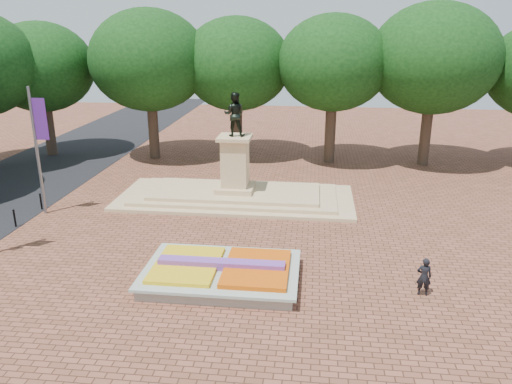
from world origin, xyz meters
TOP-DOWN VIEW (x-y plane):
  - ground at (0.00, 0.00)m, footprint 90.00×90.00m
  - flower_bed at (1.03, -2.00)m, footprint 6.30×4.30m
  - monument at (0.00, 8.00)m, footprint 14.00×6.00m
  - tree_row_back at (2.33, 18.00)m, footprint 44.80×8.80m
  - pedestrian at (8.98, -2.19)m, footprint 0.59×0.41m

SIDE VIEW (x-z plane):
  - ground at x=0.00m, z-range 0.00..0.00m
  - flower_bed at x=1.03m, z-range -0.08..0.83m
  - pedestrian at x=8.98m, z-range 0.00..1.56m
  - monument at x=0.00m, z-range -2.32..4.09m
  - tree_row_back at x=2.33m, z-range 1.46..11.89m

